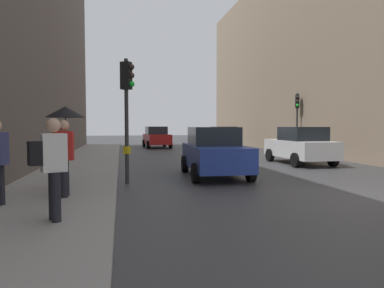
{
  "coord_description": "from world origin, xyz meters",
  "views": [
    {
      "loc": [
        -5.55,
        -7.76,
        1.79
      ],
      "look_at": [
        -2.52,
        7.02,
        1.02
      ],
      "focal_mm": 32.51,
      "sensor_mm": 36.0,
      "label": 1
    }
  ],
  "objects": [
    {
      "name": "ground_plane",
      "position": [
        0.0,
        0.0,
        0.0
      ],
      "size": [
        120.0,
        120.0,
        0.0
      ],
      "primitive_type": "plane",
      "color": "#38383A"
    },
    {
      "name": "sidewalk_kerb",
      "position": [
        -7.16,
        6.0,
        0.08
      ],
      "size": [
        2.98,
        40.0,
        0.16
      ],
      "primitive_type": "cube",
      "color": "gray",
      "rests_on": "ground"
    },
    {
      "name": "building_facade_right",
      "position": [
        11.67,
        14.5,
        6.94
      ],
      "size": [
        12.0,
        35.92,
        13.89
      ],
      "primitive_type": "cube",
      "color": "gray",
      "rests_on": "ground"
    },
    {
      "name": "traffic_light_near_right",
      "position": [
        -5.35,
        3.21,
        2.67
      ],
      "size": [
        0.44,
        0.37,
        3.87
      ],
      "color": "#2D2D2D",
      "rests_on": "ground"
    },
    {
      "name": "traffic_light_mid_street",
      "position": [
        5.36,
        12.43,
        2.67
      ],
      "size": [
        0.34,
        0.45,
        3.88
      ],
      "color": "#2D2D2D",
      "rests_on": "ground"
    },
    {
      "name": "car_white_compact",
      "position": [
        2.78,
        7.32,
        0.88
      ],
      "size": [
        2.04,
        4.21,
        1.76
      ],
      "color": "silver",
      "rests_on": "ground"
    },
    {
      "name": "car_blue_van",
      "position": [
        -2.28,
        4.22,
        0.88
      ],
      "size": [
        2.19,
        4.29,
        1.76
      ],
      "color": "navy",
      "rests_on": "ground"
    },
    {
      "name": "car_silver_hatchback",
      "position": [
        2.78,
        20.11,
        0.88
      ],
      "size": [
        2.24,
        4.31,
        1.76
      ],
      "color": "#BCBCC1",
      "rests_on": "ground"
    },
    {
      "name": "car_red_sedan",
      "position": [
        -2.63,
        21.28,
        0.88
      ],
      "size": [
        2.22,
        4.3,
        1.76
      ],
      "color": "red",
      "rests_on": "ground"
    },
    {
      "name": "pedestrian_with_umbrella",
      "position": [
        -6.97,
        1.65,
        1.84
      ],
      "size": [
        1.0,
        1.0,
        2.14
      ],
      "color": "black",
      "rests_on": "sidewalk_kerb"
    },
    {
      "name": "pedestrian_with_black_backpack",
      "position": [
        -6.72,
        -1.48,
        1.16
      ],
      "size": [
        0.66,
        0.48,
        1.77
      ],
      "color": "black",
      "rests_on": "sidewalk_kerb"
    },
    {
      "name": "pedestrian_in_red_jacket",
      "position": [
        -6.83,
        0.65,
        1.13
      ],
      "size": [
        0.41,
        0.36,
        1.77
      ],
      "color": "black",
      "rests_on": "sidewalk_kerb"
    }
  ]
}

